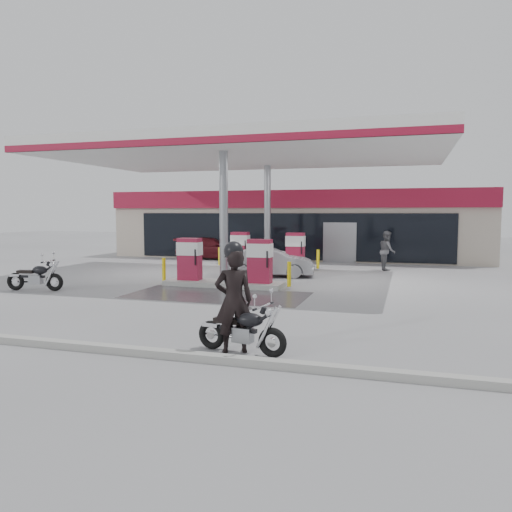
% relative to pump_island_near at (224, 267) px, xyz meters
% --- Properties ---
extents(ground, '(90.00, 90.00, 0.00)m').
position_rel_pump_island_near_xyz_m(ground, '(0.00, -2.00, -0.71)').
color(ground, gray).
rests_on(ground, ground).
extents(wet_patch, '(6.00, 3.00, 0.00)m').
position_rel_pump_island_near_xyz_m(wet_patch, '(0.50, -2.00, -0.71)').
color(wet_patch, '#4C4C4F').
rests_on(wet_patch, ground).
extents(drain_cover, '(0.70, 0.70, 0.01)m').
position_rel_pump_island_near_xyz_m(drain_cover, '(2.00, -4.00, -0.71)').
color(drain_cover, '#38383A').
rests_on(drain_cover, ground).
extents(kerb, '(28.00, 0.25, 0.15)m').
position_rel_pump_island_near_xyz_m(kerb, '(0.00, -9.00, -0.64)').
color(kerb, gray).
rests_on(kerb, ground).
extents(store_building, '(22.00, 8.22, 4.00)m').
position_rel_pump_island_near_xyz_m(store_building, '(0.01, 13.94, 1.30)').
color(store_building, '#ACA090').
rests_on(store_building, ground).
extents(canopy, '(16.00, 10.02, 5.51)m').
position_rel_pump_island_near_xyz_m(canopy, '(0.00, 3.00, 4.56)').
color(canopy, silver).
rests_on(canopy, ground).
extents(pump_island_near, '(5.14, 1.30, 1.78)m').
position_rel_pump_island_near_xyz_m(pump_island_near, '(0.00, 0.00, 0.00)').
color(pump_island_near, '#9E9E99').
rests_on(pump_island_near, ground).
extents(pump_island_far, '(5.14, 1.30, 1.78)m').
position_rel_pump_island_near_xyz_m(pump_island_far, '(0.00, 6.00, 0.00)').
color(pump_island_far, '#9E9E99').
rests_on(pump_island_far, ground).
extents(main_motorcycle, '(1.94, 0.76, 1.00)m').
position_rel_pump_island_near_xyz_m(main_motorcycle, '(3.51, -8.28, -0.27)').
color(main_motorcycle, black).
rests_on(main_motorcycle, ground).
extents(biker_main, '(0.89, 0.77, 2.06)m').
position_rel_pump_island_near_xyz_m(biker_main, '(3.32, -8.25, 0.32)').
color(biker_main, black).
rests_on(biker_main, ground).
extents(parked_motorcycle, '(2.07, 0.79, 1.07)m').
position_rel_pump_island_near_xyz_m(parked_motorcycle, '(-5.96, -2.99, -0.24)').
color(parked_motorcycle, black).
rests_on(parked_motorcycle, ground).
extents(sedan_white, '(3.75, 1.81, 1.23)m').
position_rel_pump_island_near_xyz_m(sedan_white, '(-1.25, 8.20, -0.09)').
color(sedan_white, white).
rests_on(sedan_white, ground).
extents(attendant, '(0.87, 1.03, 1.88)m').
position_rel_pump_island_near_xyz_m(attendant, '(5.63, 7.00, 0.23)').
color(attendant, '#58575C').
rests_on(attendant, ground).
extents(hatchback_silver, '(3.97, 2.04, 1.25)m').
position_rel_pump_island_near_xyz_m(hatchback_silver, '(0.90, 3.18, -0.09)').
color(hatchback_silver, gray).
rests_on(hatchback_silver, ground).
extents(parked_car_left, '(4.49, 2.11, 1.27)m').
position_rel_pump_island_near_xyz_m(parked_car_left, '(-4.50, 10.00, -0.08)').
color(parked_car_left, '#531219').
rests_on(parked_car_left, ground).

